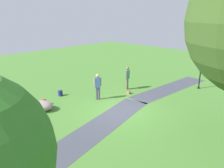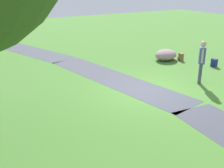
# 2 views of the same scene
# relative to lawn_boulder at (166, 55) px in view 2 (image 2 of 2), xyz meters

# --- Properties ---
(ground_plane) EXTENTS (48.00, 48.00, 0.00)m
(ground_plane) POSITION_rel_lawn_boulder_xyz_m (-3.20, 3.56, -0.29)
(ground_plane) COLOR #477C30
(footpath_segment_mid) EXTENTS (8.17, 3.20, 0.01)m
(footpath_segment_mid) POSITION_rel_lawn_boulder_xyz_m (-1.30, 4.03, -0.28)
(footpath_segment_mid) COLOR #40434D
(footpath_segment_mid) RESTS_ON ground
(footpath_segment_far) EXTENTS (8.09, 4.32, 0.01)m
(footpath_segment_far) POSITION_rel_lawn_boulder_xyz_m (6.38, 6.19, -0.28)
(footpath_segment_far) COLOR #40434D
(footpath_segment_far) RESTS_ON ground
(lawn_boulder) EXTENTS (1.58, 1.70, 0.58)m
(lawn_boulder) POSITION_rel_lawn_boulder_xyz_m (0.00, 0.00, 0.00)
(lawn_boulder) COLOR gray
(lawn_boulder) RESTS_ON ground
(man_near_boulder) EXTENTS (0.43, 0.42, 1.82)m
(man_near_boulder) POSITION_rel_lawn_boulder_xyz_m (-3.58, 1.17, 0.78)
(man_near_boulder) COLOR #474260
(man_near_boulder) RESTS_ON ground
(backpack_by_boulder) EXTENTS (0.33, 0.33, 0.40)m
(backpack_by_boulder) POSITION_rel_lawn_boulder_xyz_m (-0.50, -0.65, -0.10)
(backpack_by_boulder) COLOR brown
(backpack_by_boulder) RESTS_ON ground
(spare_backpack_on_lawn) EXTENTS (0.29, 0.27, 0.40)m
(spare_backpack_on_lawn) POSITION_rel_lawn_boulder_xyz_m (-2.19, -1.31, -0.10)
(spare_backpack_on_lawn) COLOR navy
(spare_backpack_on_lawn) RESTS_ON ground
(frisbee_on_grass) EXTENTS (0.24, 0.24, 0.02)m
(frisbee_on_grass) POSITION_rel_lawn_boulder_xyz_m (-0.07, -0.50, -0.28)
(frisbee_on_grass) COLOR yellow
(frisbee_on_grass) RESTS_ON ground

